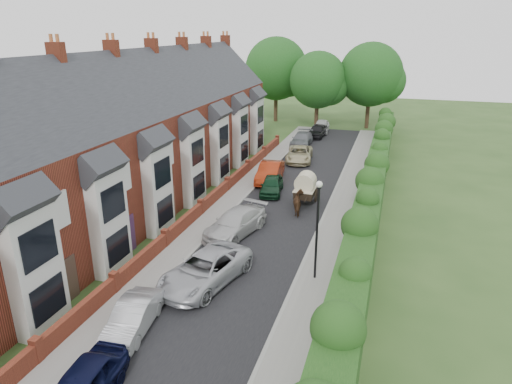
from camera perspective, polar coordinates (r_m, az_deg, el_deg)
ground at (r=20.78m, az=-4.33°, el=-14.80°), size 140.00×140.00×0.00m
road at (r=30.12m, az=2.41°, el=-3.20°), size 6.00×58.00×0.02m
pavement_hedge_side at (r=29.42m, az=10.16°, el=-3.99°), size 2.20×58.00×0.12m
pavement_house_side at (r=31.22m, az=-4.44°, el=-2.29°), size 1.70×58.00×0.12m
kerb_hedge_side at (r=29.54m, az=8.14°, el=-3.76°), size 0.18×58.00×0.13m
kerb_house_side at (r=30.95m, az=-3.06°, el=-2.45°), size 0.18×58.00×0.13m
hedge at (r=28.72m, az=13.90°, el=-1.55°), size 2.10×58.00×2.85m
terrace_row at (r=31.96m, az=-16.34°, el=5.80°), size 9.05×40.50×11.50m
garden_wall_row at (r=30.59m, az=-6.89°, el=-2.05°), size 0.35×40.35×1.10m
lamppost at (r=21.79m, az=7.70°, el=-3.29°), size 0.32×0.32×5.16m
tree_far_left at (r=56.97m, az=8.11°, el=13.52°), size 7.14×6.80×9.29m
tree_far_right at (r=58.25m, az=14.52°, el=13.83°), size 7.98×7.60×10.31m
tree_far_back at (r=61.03m, az=2.95°, el=14.94°), size 8.40×8.00×10.82m
car_silver_a at (r=19.98m, az=-15.15°, el=-14.88°), size 1.86×4.01×1.27m
car_silver_b at (r=22.53m, az=-6.36°, el=-9.60°), size 3.73×5.92×1.52m
car_white at (r=27.51m, az=-2.60°, el=-3.89°), size 3.17×5.39×1.47m
car_green at (r=34.30m, az=1.97°, el=0.87°), size 2.10×4.02×1.30m
car_red at (r=36.97m, az=1.75°, el=2.50°), size 1.99×4.83×1.56m
car_beige at (r=42.86m, az=5.44°, el=4.73°), size 2.90×5.18×1.37m
car_grey at (r=48.81m, az=5.74°, el=6.58°), size 2.03×4.76×1.37m
car_black at (r=52.95m, az=7.68°, el=7.60°), size 2.02×4.39×1.46m
horse at (r=30.57m, az=5.44°, el=-1.41°), size 1.32×1.96×1.52m
horse_cart at (r=32.16m, az=6.19°, el=0.74°), size 1.46×3.23×2.33m
car_extra_far at (r=55.55m, az=8.18°, el=8.15°), size 2.04×4.39×1.46m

